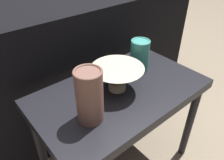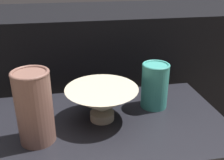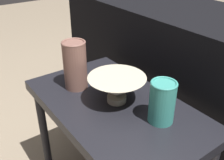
{
  "view_description": "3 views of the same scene",
  "coord_description": "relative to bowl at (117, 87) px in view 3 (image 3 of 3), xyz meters",
  "views": [
    {
      "loc": [
        -0.48,
        -0.51,
        1.03
      ],
      "look_at": [
        -0.04,
        0.01,
        0.56
      ],
      "focal_mm": 35.0,
      "sensor_mm": 36.0,
      "label": 1
    },
    {
      "loc": [
        -0.1,
        -0.64,
        0.92
      ],
      "look_at": [
        0.03,
        0.04,
        0.61
      ],
      "focal_mm": 42.0,
      "sensor_mm": 36.0,
      "label": 2
    },
    {
      "loc": [
        0.63,
        -0.47,
        1.03
      ],
      "look_at": [
        0.0,
        -0.01,
        0.6
      ],
      "focal_mm": 42.0,
      "sensor_mm": 36.0,
      "label": 3
    }
  ],
  "objects": [
    {
      "name": "table",
      "position": [
        0.01,
        -0.01,
        -0.12
      ],
      "size": [
        0.71,
        0.42,
        0.5
      ],
      "color": "black",
      "rests_on": "ground_plane"
    },
    {
      "name": "couch_backdrop",
      "position": [
        0.01,
        0.51,
        -0.19
      ],
      "size": [
        1.68,
        0.5,
        0.74
      ],
      "color": "black",
      "rests_on": "ground_plane"
    },
    {
      "name": "bowl",
      "position": [
        0.0,
        0.0,
        0.0
      ],
      "size": [
        0.21,
        0.21,
        0.1
      ],
      "color": "#B2A88E",
      "rests_on": "table"
    },
    {
      "name": "vase_textured_left",
      "position": [
        -0.18,
        -0.07,
        0.04
      ],
      "size": [
        0.09,
        0.09,
        0.19
      ],
      "color": "brown",
      "rests_on": "table"
    },
    {
      "name": "vase_colorful_right",
      "position": [
        0.17,
        0.05,
        0.01
      ],
      "size": [
        0.09,
        0.09,
        0.14
      ],
      "color": "teal",
      "rests_on": "table"
    }
  ]
}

